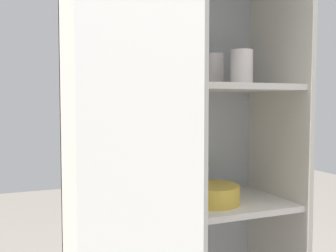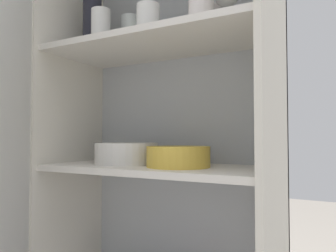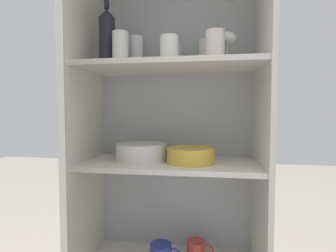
% 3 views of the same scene
% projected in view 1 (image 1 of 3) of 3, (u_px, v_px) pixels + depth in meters
% --- Properties ---
extents(cupboard_back_panel, '(0.76, 0.02, 1.53)m').
position_uv_depth(cupboard_back_panel, '(165.00, 187.00, 1.47)').
color(cupboard_back_panel, '#B2B7BC').
rests_on(cupboard_back_panel, ground_plane).
extents(cupboard_side_left, '(0.02, 0.37, 1.53)m').
position_uv_depth(cupboard_side_left, '(72.00, 209.00, 1.17)').
color(cupboard_side_left, silver).
rests_on(cupboard_side_left, ground_plane).
extents(cupboard_side_right, '(0.02, 0.37, 1.53)m').
position_uv_depth(cupboard_side_right, '(276.00, 189.00, 1.45)').
color(cupboard_side_right, silver).
rests_on(cupboard_side_right, ground_plane).
extents(shelf_board_middle, '(0.72, 0.33, 0.02)m').
position_uv_depth(shelf_board_middle, '(185.00, 208.00, 1.32)').
color(shelf_board_middle, silver).
extents(shelf_board_upper, '(0.72, 0.33, 0.02)m').
position_uv_depth(shelf_board_upper, '(185.00, 87.00, 1.29)').
color(shelf_board_upper, silver).
extents(cupboard_door, '(0.21, 0.33, 1.53)m').
position_uv_depth(cupboard_door, '(134.00, 244.00, 0.89)').
color(cupboard_door, silver).
rests_on(cupboard_door, ground_plane).
extents(tumbler_glass_0, '(0.08, 0.08, 0.12)m').
position_uv_depth(tumbler_glass_0, '(213.00, 70.00, 1.43)').
color(tumbler_glass_0, silver).
rests_on(tumbler_glass_0, shelf_board_upper).
extents(tumbler_glass_1, '(0.07, 0.07, 0.13)m').
position_uv_depth(tumbler_glass_1, '(132.00, 61.00, 1.17)').
color(tumbler_glass_1, white).
rests_on(tumbler_glass_1, shelf_board_upper).
extents(tumbler_glass_2, '(0.07, 0.07, 0.14)m').
position_uv_depth(tumbler_glass_2, '(128.00, 63.00, 1.31)').
color(tumbler_glass_2, white).
rests_on(tumbler_glass_2, shelf_board_upper).
extents(tumbler_glass_3, '(0.07, 0.07, 0.10)m').
position_uv_depth(tumbler_glass_3, '(195.00, 67.00, 1.23)').
color(tumbler_glass_3, white).
rests_on(tumbler_glass_3, shelf_board_upper).
extents(tumbler_glass_4, '(0.08, 0.08, 0.10)m').
position_uv_depth(tumbler_glass_4, '(172.00, 72.00, 1.39)').
color(tumbler_glass_4, white).
rests_on(tumbler_glass_4, shelf_board_upper).
extents(tumbler_glass_5, '(0.07, 0.07, 0.11)m').
position_uv_depth(tumbler_glass_5, '(242.00, 67.00, 1.31)').
color(tumbler_glass_5, silver).
rests_on(tumbler_glass_5, shelf_board_upper).
extents(wine_glass_0, '(0.07, 0.07, 0.13)m').
position_uv_depth(wine_glass_0, '(243.00, 60.00, 1.39)').
color(wine_glass_0, white).
rests_on(wine_glass_0, shelf_board_upper).
extents(wine_bottle, '(0.07, 0.07, 0.28)m').
position_uv_depth(wine_bottle, '(106.00, 42.00, 1.17)').
color(wine_bottle, black).
rests_on(wine_bottle, shelf_board_upper).
extents(plate_stack_white, '(0.22, 0.22, 0.07)m').
position_uv_depth(plate_stack_white, '(148.00, 197.00, 1.28)').
color(plate_stack_white, silver).
rests_on(plate_stack_white, shelf_board_middle).
extents(mixing_bowl_large, '(0.19, 0.19, 0.06)m').
position_uv_depth(mixing_bowl_large, '(211.00, 193.00, 1.33)').
color(mixing_bowl_large, gold).
rests_on(mixing_bowl_large, shelf_board_middle).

